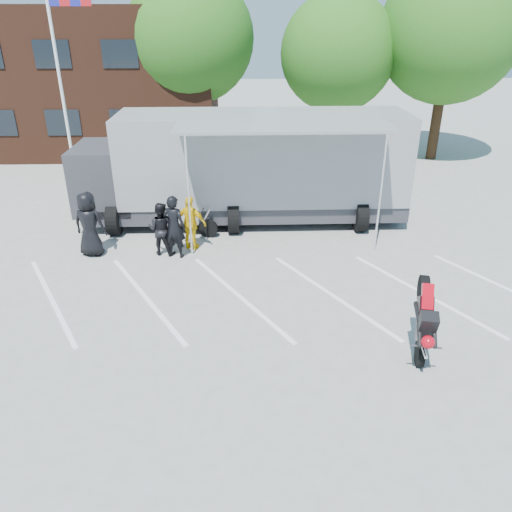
{
  "coord_description": "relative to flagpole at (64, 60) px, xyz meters",
  "views": [
    {
      "loc": [
        0.27,
        -10.19,
        6.55
      ],
      "look_at": [
        0.64,
        0.67,
        1.3
      ],
      "focal_mm": 35.0,
      "sensor_mm": 36.0,
      "label": 1
    }
  ],
  "objects": [
    {
      "name": "ground",
      "position": [
        6.24,
        -10.0,
        -5.05
      ],
      "size": [
        100.0,
        100.0,
        0.0
      ],
      "primitive_type": "plane",
      "color": "#999994",
      "rests_on": "ground"
    },
    {
      "name": "parking_bay_lines",
      "position": [
        6.24,
        -9.0,
        -5.05
      ],
      "size": [
        18.09,
        13.33,
        0.01
      ],
      "primitive_type": "cube",
      "rotation": [
        0.0,
        0.0,
        0.52
      ],
      "color": "white",
      "rests_on": "ground"
    },
    {
      "name": "office_building",
      "position": [
        -3.76,
        8.0,
        -1.55
      ],
      "size": [
        18.0,
        8.0,
        7.0
      ],
      "primitive_type": "cube",
      "color": "#462416",
      "rests_on": "ground"
    },
    {
      "name": "flagpole",
      "position": [
        0.0,
        0.0,
        0.0
      ],
      "size": [
        1.61,
        0.12,
        8.0
      ],
      "color": "white",
      "rests_on": "ground"
    },
    {
      "name": "tree_left",
      "position": [
        4.24,
        6.0,
        0.51
      ],
      "size": [
        6.12,
        6.12,
        8.64
      ],
      "color": "#382314",
      "rests_on": "ground"
    },
    {
      "name": "tree_mid",
      "position": [
        11.24,
        5.0,
        -0.11
      ],
      "size": [
        5.44,
        5.44,
        7.68
      ],
      "color": "#382314",
      "rests_on": "ground"
    },
    {
      "name": "tree_right",
      "position": [
        16.24,
        4.5,
        0.82
      ],
      "size": [
        6.46,
        6.46,
        9.12
      ],
      "color": "#382314",
      "rests_on": "ground"
    },
    {
      "name": "transporter_truck",
      "position": [
        6.82,
        -3.68,
        -5.05
      ],
      "size": [
        11.65,
        5.65,
        3.7
      ],
      "primitive_type": null,
      "rotation": [
        0.0,
        0.0,
        0.0
      ],
      "color": "gray",
      "rests_on": "ground"
    },
    {
      "name": "parked_motorcycle",
      "position": [
        4.8,
        -4.99,
        -5.05
      ],
      "size": [
        2.14,
        1.12,
        1.07
      ],
      "primitive_type": null,
      "rotation": [
        0.0,
        0.0,
        1.34
      ],
      "color": "silver",
      "rests_on": "ground"
    },
    {
      "name": "stunt_bike_rider",
      "position": [
        10.31,
        -11.33,
        -5.05
      ],
      "size": [
        1.07,
        1.73,
        1.89
      ],
      "primitive_type": null,
      "rotation": [
        0.0,
        0.0,
        -0.2
      ],
      "color": "black",
      "rests_on": "ground"
    },
    {
      "name": "spectator_leather_a",
      "position": [
        2.04,
        -6.34,
        -4.07
      ],
      "size": [
        1.08,
        0.83,
        1.96
      ],
      "primitive_type": "imported",
      "rotation": [
        0.0,
        0.0,
        2.91
      ],
      "color": "black",
      "rests_on": "ground"
    },
    {
      "name": "spectator_leather_b",
      "position": [
        4.57,
        -6.56,
        -4.1
      ],
      "size": [
        0.81,
        0.66,
        1.92
      ],
      "primitive_type": "imported",
      "rotation": [
        0.0,
        0.0,
        2.81
      ],
      "color": "black",
      "rests_on": "ground"
    },
    {
      "name": "spectator_leather_c",
      "position": [
        4.15,
        -6.36,
        -4.24
      ],
      "size": [
        0.91,
        0.78,
        1.63
      ],
      "primitive_type": "imported",
      "rotation": [
        0.0,
        0.0,
        2.92
      ],
      "color": "black",
      "rests_on": "ground"
    },
    {
      "name": "spectator_hivis",
      "position": [
        5.01,
        -6.02,
        -4.21
      ],
      "size": [
        1.07,
        0.71,
        1.69
      ],
      "primitive_type": "imported",
      "rotation": [
        0.0,
        0.0,
        2.81
      ],
      "color": "yellow",
      "rests_on": "ground"
    }
  ]
}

